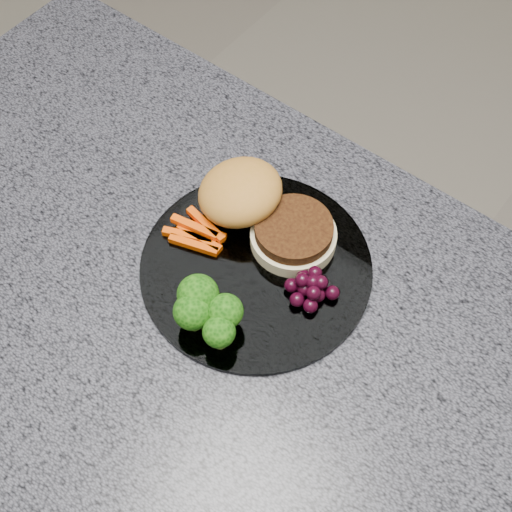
% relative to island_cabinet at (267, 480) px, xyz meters
% --- Properties ---
extents(island_cabinet, '(1.20, 0.60, 0.86)m').
position_rel_island_cabinet_xyz_m(island_cabinet, '(0.00, 0.00, 0.00)').
color(island_cabinet, '#57351E').
rests_on(island_cabinet, ground).
extents(countertop, '(1.20, 0.60, 0.04)m').
position_rel_island_cabinet_xyz_m(countertop, '(0.00, 0.00, 0.45)').
color(countertop, '#555560').
rests_on(countertop, island_cabinet).
extents(plate, '(0.26, 0.26, 0.01)m').
position_rel_island_cabinet_xyz_m(plate, '(-0.08, 0.08, 0.47)').
color(plate, white).
rests_on(plate, countertop).
extents(burger, '(0.20, 0.12, 0.05)m').
position_rel_island_cabinet_xyz_m(burger, '(-0.12, 0.13, 0.50)').
color(burger, beige).
rests_on(burger, plate).
extents(carrot_sticks, '(0.07, 0.05, 0.02)m').
position_rel_island_cabinet_xyz_m(carrot_sticks, '(-0.16, 0.07, 0.48)').
color(carrot_sticks, '#F14D04').
rests_on(carrot_sticks, plate).
extents(broccoli, '(0.08, 0.06, 0.05)m').
position_rel_island_cabinet_xyz_m(broccoli, '(-0.08, -0.01, 0.51)').
color(broccoli, olive).
rests_on(broccoli, plate).
extents(grape_bunch, '(0.06, 0.05, 0.03)m').
position_rel_island_cabinet_xyz_m(grape_bunch, '(-0.01, 0.08, 0.49)').
color(grape_bunch, black).
rests_on(grape_bunch, plate).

